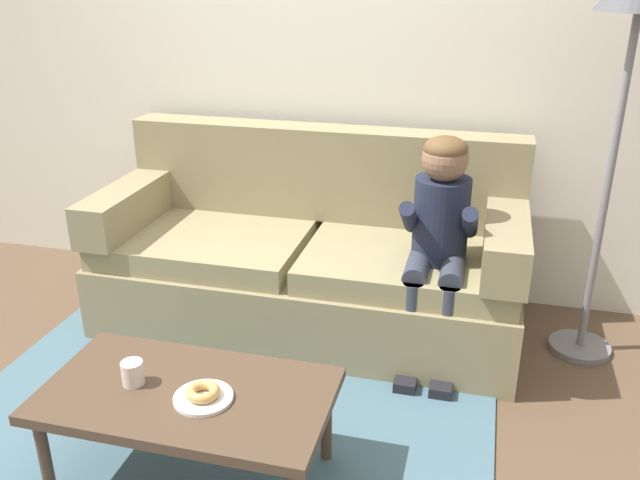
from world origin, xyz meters
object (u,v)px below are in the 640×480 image
Objects in this scene: couch at (310,260)px; mug at (133,373)px; toy_controller at (184,388)px; floor_lamp at (637,21)px; coffee_table at (187,400)px; donut at (203,392)px; person_child at (439,231)px.

mug is at bearing -103.43° from couch.
floor_lamp reaches higher than toy_controller.
couch is 2.07× the size of coffee_table.
donut reaches higher than coffee_table.
mug is at bearing 174.76° from donut.
floor_lamp is (0.73, 0.25, 0.91)m from person_child.
couch is at bearing 88.89° from donut.
coffee_table is 0.11m from donut.
toy_controller is at bearing -150.85° from person_child.
mug is (-0.98, -1.08, -0.23)m from person_child.
couch is at bearing -178.44° from floor_lamp.
coffee_table reaches higher than toy_controller.
person_child is (0.67, -0.21, 0.32)m from couch.
mug is 2.45m from floor_lamp.
coffee_table is 4.61× the size of toy_controller.
person_child reaches higher than donut.
donut is at bearing -43.96° from toy_controller.
person_child is at bearing 54.11° from coffee_table.
mug is 0.40× the size of toy_controller.
mug reaches higher than donut.
person_child is (0.78, 1.08, 0.31)m from coffee_table.
donut is at bearing -136.33° from floor_lamp.
floor_lamp reaches higher than coffee_table.
mug reaches higher than toy_controller.
person_child is 1.48m from mug.
toy_controller is 0.12× the size of floor_lamp.
donut is (0.08, -0.03, 0.07)m from coffee_table.
donut is 0.29m from mug.
coffee_table is 0.55× the size of floor_lamp.
mug is 0.65m from toy_controller.
floor_lamp is (1.51, 1.33, 1.23)m from coffee_table.
donut is (-0.70, -1.11, -0.24)m from person_child.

